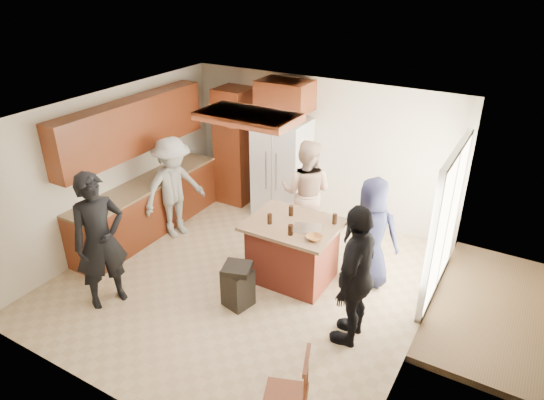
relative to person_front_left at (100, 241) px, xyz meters
The scene contains 12 objects.
person_front_left is the anchor object (origin of this frame).
person_behind_left 3.23m from the person_front_left, 60.02° to the left, with size 0.86×0.53×1.77m, color tan.
person_behind_right 3.66m from the person_front_left, 36.77° to the left, with size 0.80×0.52×1.64m, color black.
person_side_right 3.32m from the person_front_left, 17.36° to the left, with size 1.08×0.55×1.85m, color black.
person_counter 1.92m from the person_front_left, 100.90° to the left, with size 1.12×0.52×1.74m, color gray.
left_cabinetry 1.92m from the person_front_left, 117.05° to the left, with size 0.64×3.00×2.30m.
back_wall_units 3.54m from the person_front_left, 89.40° to the left, with size 1.80×0.60×2.45m.
refrigerator 3.53m from the person_front_left, 76.56° to the left, with size 0.90×0.76×1.80m.
kitchen_island 2.64m from the person_front_left, 41.58° to the left, with size 1.28×1.03×0.93m.
island_items 2.72m from the person_front_left, 36.72° to the left, with size 0.89×0.69×0.15m.
trash_bin 1.90m from the person_front_left, 26.97° to the left, with size 0.45×0.45×0.63m.
spindle_chair 3.22m from the person_front_left, 10.90° to the right, with size 0.54×0.54×0.99m.
Camera 1 is at (3.29, -4.87, 4.26)m, focal length 32.00 mm.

